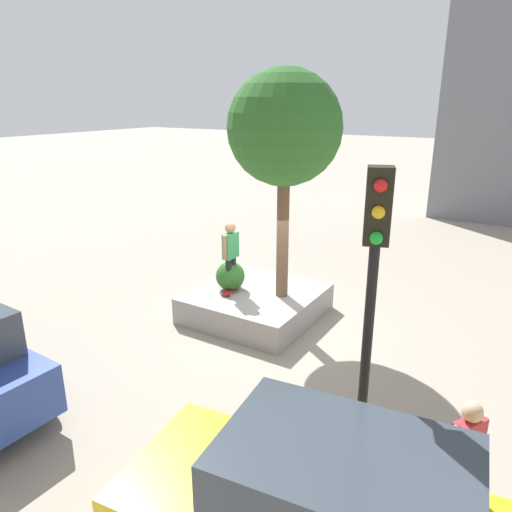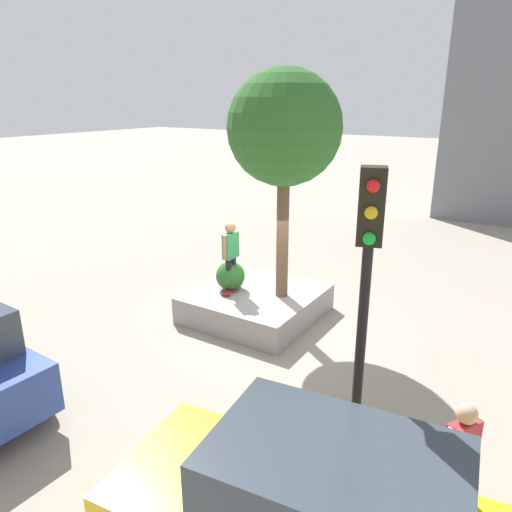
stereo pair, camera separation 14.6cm
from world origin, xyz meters
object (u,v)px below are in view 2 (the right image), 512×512
at_px(plaza_tree, 284,129).
at_px(skateboarder, 231,251).
at_px(planter_ledge, 256,303).
at_px(skateboard, 231,289).
at_px(traffic_light_median, 365,291).
at_px(bystander_watching, 461,453).

distance_m(plaza_tree, skateboarder, 3.05).
bearing_deg(planter_ledge, skateboard, 31.90).
bearing_deg(traffic_light_median, bystander_watching, -156.31).
xyz_separation_m(plaza_tree, bystander_watching, (-4.65, 3.77, -3.51)).
distance_m(planter_ledge, plaza_tree, 4.19).
relative_size(plaza_tree, skateboarder, 3.09).
xyz_separation_m(skateboarder, bystander_watching, (-5.80, 3.34, -0.72)).
bearing_deg(traffic_light_median, skateboarder, -39.92).
xyz_separation_m(plaza_tree, skateboarder, (1.15, 0.43, -2.79)).
relative_size(skateboard, skateboarder, 0.50).
bearing_deg(bystander_watching, skateboard, -29.94).
relative_size(skateboard, bystander_watching, 0.50).
bearing_deg(skateboarder, bystander_watching, 150.06).
bearing_deg(traffic_light_median, planter_ledge, -45.49).
xyz_separation_m(skateboard, skateboarder, (0.00, 0.00, 0.97)).
height_order(traffic_light_median, bystander_watching, traffic_light_median).
relative_size(planter_ledge, bystander_watching, 1.75).
bearing_deg(planter_ledge, plaza_tree, -170.01).
distance_m(skateboarder, traffic_light_median, 6.17).
bearing_deg(skateboard, planter_ledge, -148.10).
height_order(skateboarder, bystander_watching, skateboarder).
xyz_separation_m(planter_ledge, traffic_light_median, (-4.11, 4.18, 2.69)).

